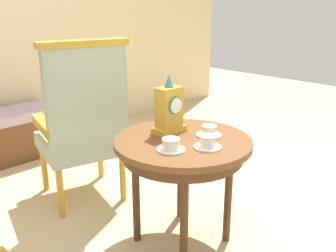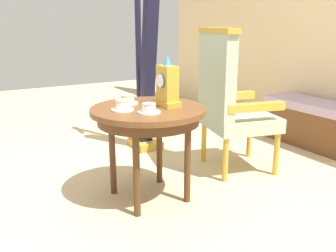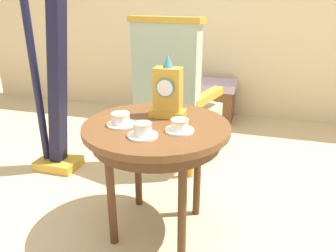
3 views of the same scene
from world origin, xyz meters
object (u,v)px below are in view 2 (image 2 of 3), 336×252
at_px(mantel_clock, 167,86).
at_px(window_bench, 311,122).
at_px(armchair, 229,99).
at_px(side_table, 148,118).
at_px(teacup_right, 122,106).
at_px(teacup_left, 127,100).
at_px(teacup_center, 149,109).
at_px(harp, 146,70).

bearing_deg(mantel_clock, window_bench, 97.51).
xyz_separation_m(armchair, window_bench, (-0.09, 1.14, -0.37)).
bearing_deg(armchair, side_table, -80.96).
relative_size(teacup_right, window_bench, 0.15).
xyz_separation_m(teacup_left, teacup_center, (0.31, 0.00, -0.00)).
height_order(mantel_clock, window_bench, mantel_clock).
xyz_separation_m(teacup_center, harp, (-1.08, 0.55, 0.08)).
bearing_deg(harp, armchair, 21.08).
bearing_deg(armchair, mantel_clock, -77.26).
relative_size(side_table, mantel_clock, 2.26).
height_order(mantel_clock, armchair, armchair).
bearing_deg(armchair, teacup_left, -92.63).
xyz_separation_m(side_table, window_bench, (-0.21, 1.94, -0.35)).
xyz_separation_m(harp, window_bench, (0.73, 1.46, -0.53)).
height_order(teacup_left, teacup_right, teacup_right).
height_order(harp, window_bench, harp).
relative_size(mantel_clock, harp, 0.18).
height_order(side_table, window_bench, side_table).
xyz_separation_m(teacup_left, window_bench, (-0.05, 2.01, -0.45)).
bearing_deg(teacup_center, armchair, 107.14).
bearing_deg(teacup_left, mantel_clock, 46.62).
relative_size(teacup_right, teacup_center, 1.01).
distance_m(teacup_left, teacup_center, 0.31).
relative_size(teacup_right, harp, 0.08).
distance_m(side_table, harp, 1.07).
bearing_deg(side_table, window_bench, 96.32).
relative_size(armchair, window_bench, 1.21).
relative_size(teacup_left, harp, 0.08).
distance_m(side_table, teacup_right, 0.21).
bearing_deg(mantel_clock, armchair, 102.74).
xyz_separation_m(teacup_right, armchair, (-0.12, 0.97, -0.08)).
distance_m(mantel_clock, harp, 1.03).
relative_size(side_table, teacup_center, 5.38).
distance_m(teacup_right, teacup_center, 0.18).
bearing_deg(teacup_right, side_table, 87.49).
bearing_deg(side_table, armchair, 99.04).
relative_size(teacup_left, window_bench, 0.15).
distance_m(teacup_left, window_bench, 2.06).
bearing_deg(teacup_left, teacup_right, -34.42).
relative_size(teacup_left, teacup_center, 1.02).
bearing_deg(mantel_clock, harp, 160.27).
xyz_separation_m(teacup_center, armchair, (-0.27, 0.86, -0.08)).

